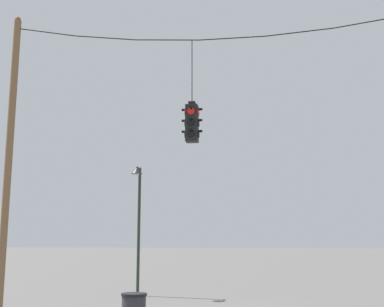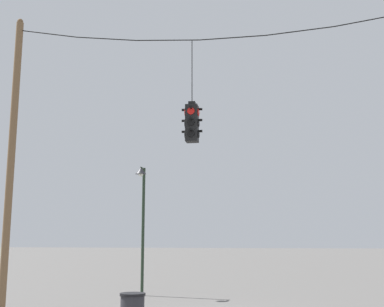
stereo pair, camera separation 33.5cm
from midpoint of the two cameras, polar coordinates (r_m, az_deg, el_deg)
The scene contains 4 objects.
utility_pole_left at distance 15.06m, azimuth -21.52°, elevation -0.76°, with size 0.22×0.22×8.94m.
span_wire at distance 14.20m, azimuth 4.07°, elevation 14.38°, with size 13.14×0.03×0.75m.
traffic_light_near_right_pole at distance 13.45m, azimuth -0.72°, elevation 3.69°, with size 0.58×0.58×2.99m.
street_lamp at distance 19.45m, azimuth -6.92°, elevation -5.92°, with size 0.44×0.76×5.06m.
Camera 1 is at (0.70, -13.37, 2.22)m, focal length 45.00 mm.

